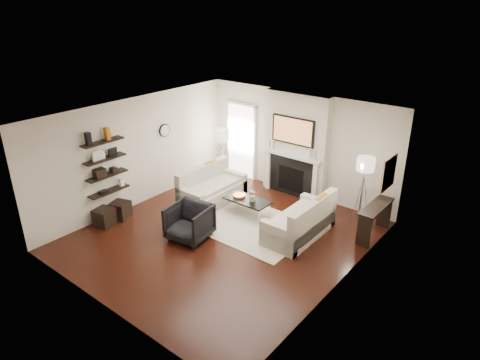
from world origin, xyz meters
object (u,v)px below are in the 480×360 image
Objects in this scene: armchair at (189,221)px; lamp_left_shade at (222,135)px; loveseat_right_base at (299,227)px; lamp_right_shade at (366,164)px; coffee_table at (247,200)px; ottoman_near at (120,210)px; loveseat_left_base at (213,195)px.

lamp_left_shade is (-1.34, 2.62, 1.02)m from armchair.
loveseat_right_base is 2.04m from lamp_right_shade.
armchair is at bearing -130.47° from lamp_right_shade.
coffee_table is 2.75× the size of lamp_right_shade.
lamp_right_shade reaches higher than coffee_table.
lamp_right_shade is (3.90, 0.38, 0.00)m from lamp_left_shade.
loveseat_right_base and coffee_table have the same top height.
armchair is at bearing -138.37° from loveseat_right_base.
lamp_left_shade is at bearing 148.92° from coffee_table.
ottoman_near is (-3.74, -1.94, -0.01)m from loveseat_right_base.
loveseat_left_base and loveseat_right_base have the same top height.
lamp_right_shade is at bearing 40.26° from armchair.
armchair is (-1.78, -1.59, 0.22)m from loveseat_right_base.
loveseat_left_base reaches higher than ottoman_near.
lamp_right_shade is (3.36, 1.37, 1.24)m from loveseat_left_base.
loveseat_left_base is 1.00× the size of loveseat_right_base.
lamp_right_shade is (0.78, 1.42, 1.24)m from loveseat_right_base.
loveseat_right_base is at bearing 32.36° from armchair.
armchair reaches higher than ottoman_near.
lamp_right_shade is at bearing 22.24° from loveseat_left_base.
coffee_table is 2.75× the size of lamp_left_shade.
loveseat_left_base is at bearing 179.48° from coffee_table.
loveseat_left_base is at bearing 59.82° from ottoman_near.
armchair is 2.15× the size of ottoman_near.
coffee_table is (1.12, -0.01, 0.19)m from loveseat_left_base.
lamp_left_shade is 3.92m from lamp_right_shade.
loveseat_right_base is 2.10× the size of armchair.
armchair reaches higher than loveseat_left_base.
loveseat_left_base is 4.50× the size of lamp_right_shade.
loveseat_left_base is 1.64× the size of coffee_table.
lamp_left_shade is 3.29m from ottoman_near.
loveseat_left_base is 3.84m from lamp_right_shade.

